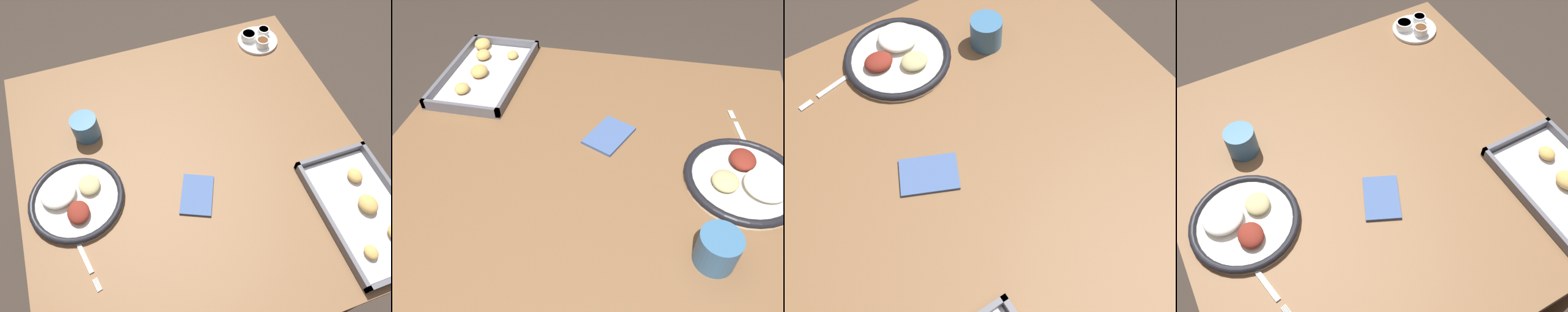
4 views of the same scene
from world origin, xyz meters
TOP-DOWN VIEW (x-y plane):
  - ground_plane at (0.00, 0.00)m, footprint 8.00×8.00m
  - dining_table at (0.00, 0.00)m, footprint 1.08×1.07m
  - dinner_plate at (0.02, -0.37)m, footprint 0.27×0.27m
  - fork at (0.18, -0.38)m, footprint 0.19×0.05m
  - baking_tray at (0.34, 0.40)m, footprint 0.39×0.23m
  - drinking_cup at (-0.20, -0.29)m, footprint 0.08×0.08m
  - napkin at (0.12, -0.03)m, footprint 0.16×0.14m

SIDE VIEW (x-z plane):
  - ground_plane at x=0.00m, z-range 0.00..0.00m
  - dining_table at x=0.00m, z-range 0.27..1.03m
  - fork at x=0.18m, z-range 0.75..0.76m
  - napkin at x=0.12m, z-range 0.75..0.76m
  - baking_tray at x=0.34m, z-range 0.74..0.79m
  - dinner_plate at x=0.02m, z-range 0.74..0.79m
  - drinking_cup at x=-0.20m, z-range 0.75..0.83m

